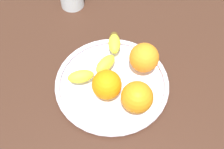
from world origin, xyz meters
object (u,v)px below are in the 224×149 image
orange_back_right (144,58)px  orange_front_right (137,97)px  orange_front_left (107,85)px  fruit_bowl (112,83)px  banana (101,60)px

orange_back_right → orange_front_right: 11.60cm
orange_back_right → orange_front_right: same height
orange_front_left → orange_front_right: bearing=-59.7°
orange_front_left → orange_back_right: (12.06, 1.56, 0.18)cm
fruit_bowl → orange_back_right: (9.24, -0.51, 4.64)cm
banana → orange_back_right: size_ratio=2.61×
fruit_bowl → orange_back_right: size_ratio=3.86×
fruit_bowl → orange_front_left: (-2.82, -2.08, 4.45)cm
fruit_bowl → orange_front_left: orange_front_left is taller
banana → orange_back_right: orange_back_right is taller
fruit_bowl → banana: 6.72cm
orange_front_left → orange_back_right: size_ratio=0.95×
banana → orange_front_right: 15.12cm
banana → orange_front_right: bearing=-107.5°
orange_front_left → banana: bearing=66.9°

